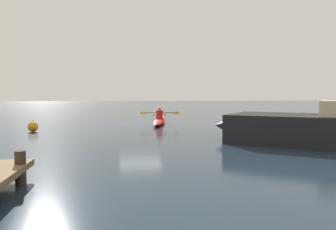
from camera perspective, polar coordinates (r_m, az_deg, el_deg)
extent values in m
plane|color=#1E2D3D|center=(19.16, -4.96, -1.51)|extent=(160.00, 160.00, 0.00)
ellipsoid|color=red|center=(18.84, -1.54, -1.14)|extent=(1.52, 5.04, 0.29)
torus|color=black|center=(18.83, -1.54, -0.77)|extent=(0.60, 0.60, 0.04)
cylinder|color=black|center=(20.33, -1.21, -0.42)|extent=(0.18, 0.18, 0.02)
cylinder|color=red|center=(18.80, -1.55, 0.07)|extent=(0.38, 0.38, 0.52)
sphere|color=tan|center=(18.78, -1.55, 1.20)|extent=(0.21, 0.21, 0.21)
cylinder|color=black|center=(18.99, -1.50, 0.42)|extent=(1.94, 0.41, 0.03)
ellipsoid|color=gold|center=(19.09, -4.44, 0.42)|extent=(0.40, 0.12, 0.17)
ellipsoid|color=gold|center=(18.94, 1.47, 0.41)|extent=(0.40, 0.12, 0.17)
cylinder|color=tan|center=(18.90, -2.41, 0.29)|extent=(0.30, 0.19, 0.34)
cylinder|color=tan|center=(18.85, -0.65, 0.28)|extent=(0.26, 0.24, 0.34)
cylinder|color=#382B1E|center=(6.66, -24.92, -8.55)|extent=(0.20, 0.20, 0.64)
cone|color=black|center=(12.58, 10.33, -1.88)|extent=(1.29, 1.31, 0.96)
sphere|color=orange|center=(15.98, -23.04, -1.94)|extent=(0.47, 0.47, 0.47)
torus|color=#333338|center=(15.96, -23.06, -1.00)|extent=(0.12, 0.12, 0.02)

